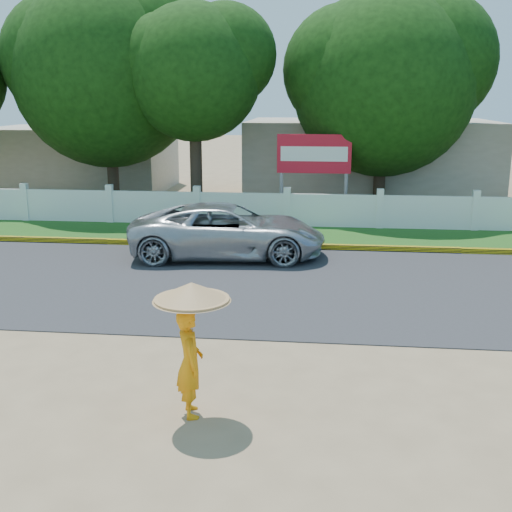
{
  "coord_description": "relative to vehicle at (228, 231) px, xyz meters",
  "views": [
    {
      "loc": [
        1.29,
        -9.57,
        4.23
      ],
      "look_at": [
        0.0,
        2.0,
        1.3
      ],
      "focal_mm": 45.0,
      "sensor_mm": 36.0,
      "label": 1
    }
  ],
  "objects": [
    {
      "name": "ground",
      "position": [
        1.3,
        -6.94,
        -0.72
      ],
      "size": [
        120.0,
        120.0,
        0.0
      ],
      "primitive_type": "plane",
      "color": "#9E8460",
      "rests_on": "ground"
    },
    {
      "name": "road",
      "position": [
        1.3,
        -2.44,
        -0.71
      ],
      "size": [
        60.0,
        7.0,
        0.02
      ],
      "primitive_type": "cube",
      "color": "#38383A",
      "rests_on": "ground"
    },
    {
      "name": "grass_verge",
      "position": [
        1.3,
        2.81,
        -0.7
      ],
      "size": [
        60.0,
        3.5,
        0.03
      ],
      "primitive_type": "cube",
      "color": "#2D601E",
      "rests_on": "ground"
    },
    {
      "name": "curb",
      "position": [
        1.3,
        1.11,
        -0.64
      ],
      "size": [
        40.0,
        0.18,
        0.16
      ],
      "primitive_type": "cube",
      "color": "yellow",
      "rests_on": "ground"
    },
    {
      "name": "fence",
      "position": [
        1.3,
        4.26,
        -0.17
      ],
      "size": [
        40.0,
        0.1,
        1.1
      ],
      "primitive_type": "cube",
      "color": "silver",
      "rests_on": "ground"
    },
    {
      "name": "building_near",
      "position": [
        4.3,
        11.06,
        0.88
      ],
      "size": [
        10.0,
        6.0,
        3.2
      ],
      "primitive_type": "cube",
      "color": "#B7AD99",
      "rests_on": "ground"
    },
    {
      "name": "building_far",
      "position": [
        -8.7,
        12.06,
        0.68
      ],
      "size": [
        8.0,
        5.0,
        2.8
      ],
      "primitive_type": "cube",
      "color": "#B7AD99",
      "rests_on": "ground"
    },
    {
      "name": "vehicle",
      "position": [
        0.0,
        0.0,
        0.0
      ],
      "size": [
        5.35,
        2.84,
        1.43
      ],
      "primitive_type": "imported",
      "rotation": [
        0.0,
        0.0,
        1.66
      ],
      "color": "#ACB0B4",
      "rests_on": "ground"
    },
    {
      "name": "monk_with_parasol",
      "position": [
        0.85,
        -8.7,
        0.51
      ],
      "size": [
        1.03,
        1.03,
        1.88
      ],
      "color": "orange",
      "rests_on": "ground"
    },
    {
      "name": "billboard",
      "position": [
        2.13,
        5.36,
        1.42
      ],
      "size": [
        2.5,
        0.13,
        2.95
      ],
      "color": "gray",
      "rests_on": "ground"
    },
    {
      "name": "tree_row",
      "position": [
        3.47,
        7.45,
        4.22
      ],
      "size": [
        36.32,
        8.05,
        9.18
      ],
      "color": "#473828",
      "rests_on": "ground"
    }
  ]
}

